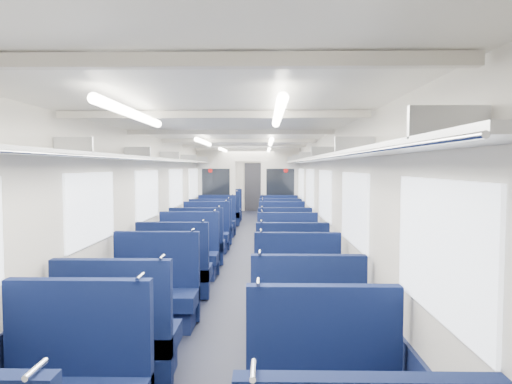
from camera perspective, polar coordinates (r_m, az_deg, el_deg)
The scene contains 33 objects.
floor at distance 10.12m, azimuth -1.48°, elevation -7.37°, with size 2.80×18.00×0.01m, color black.
ceiling at distance 9.96m, azimuth -1.50°, elevation 6.04°, with size 2.80×18.00×0.01m, color silver.
wall_left at distance 10.13m, azimuth -9.43°, elevation -0.70°, with size 0.02×18.00×2.35m, color #BCB5A7.
dado_left at distance 10.22m, azimuth -9.30°, elevation -5.32°, with size 0.03×17.90×0.70m, color #101837.
wall_right at distance 10.01m, azimuth 6.54°, elevation -0.73°, with size 0.02×18.00×2.35m, color #BCB5A7.
dado_right at distance 10.10m, azimuth 6.42°, elevation -5.40°, with size 0.03×17.90×0.70m, color #101837.
wall_far at distance 18.96m, azimuth -0.28°, elevation 1.16°, with size 2.80×0.02×2.35m, color #BCB5A7.
luggage_rack_left at distance 10.08m, azimuth -8.42°, elevation 3.83°, with size 0.36×17.40×0.18m.
luggage_rack_right at distance 9.97m, azimuth 5.50°, elevation 3.85°, with size 0.36×17.40×0.18m.
windows at distance 9.50m, azimuth -1.62°, elevation 0.56°, with size 2.78×15.60×0.75m.
ceiling_fittings at distance 9.70m, azimuth -1.57°, elevation 5.75°, with size 2.70×16.06×0.11m.
end_door at distance 18.90m, azimuth -0.29°, elevation 0.62°, with size 0.75×0.06×2.00m, color black.
bulkhead at distance 12.37m, azimuth -1.00°, elevation 0.32°, with size 2.80×0.10×2.35m.
seat_4 at distance 4.32m, azimuth -16.94°, elevation -17.46°, with size 1.01×0.56×1.13m.
seat_5 at distance 4.35m, azimuth 6.37°, elevation -17.19°, with size 1.01×0.56×1.13m.
seat_6 at distance 5.54m, azimuth -12.60°, elevation -12.76°, with size 1.01×0.56×1.13m.
seat_7 at distance 5.36m, azimuth 5.29°, elevation -13.24°, with size 1.01×0.56×1.13m.
seat_8 at distance 6.65m, azimuth -10.16°, elevation -10.00°, with size 1.01×0.56×1.13m.
seat_9 at distance 6.52m, azimuth 4.50°, elevation -10.24°, with size 1.01×0.56×1.13m.
seat_10 at distance 7.77m, azimuth -8.48°, elevation -8.07°, with size 1.01×0.56×1.13m.
seat_11 at distance 7.58m, azimuth 4.00°, elevation -8.33°, with size 1.01×0.56×1.13m.
seat_12 at distance 8.76m, azimuth -7.37°, elevation -6.76°, with size 1.01×0.56×1.13m.
seat_13 at distance 8.72m, azimuth 3.60°, elevation -6.79°, with size 1.01×0.56×1.13m.
seat_14 at distance 9.98m, azimuth -6.32°, elevation -5.53°, with size 1.01×0.56×1.13m.
seat_15 at distance 9.94m, azimuth 3.29°, elevation -5.55°, with size 1.01×0.56×1.13m.
seat_16 at distance 10.95m, azimuth -5.65°, elevation -4.74°, with size 1.01×0.56×1.13m.
seat_17 at distance 11.06m, azimuth 3.06°, elevation -4.66°, with size 1.01×0.56×1.13m.
seat_18 at distance 12.17m, azimuth -4.97°, elevation -3.93°, with size 1.01×0.56×1.13m.
seat_19 at distance 12.05m, azimuth 2.89°, elevation -4.00°, with size 1.01×0.56×1.13m.
seat_20 at distance 14.28m, azimuth -4.07°, elevation -2.87°, with size 1.01×0.56×1.13m.
seat_21 at distance 14.15m, azimuth 2.62°, elevation -2.92°, with size 1.01×0.56×1.13m.
seat_22 at distance 15.40m, azimuth -3.69°, elevation -2.42°, with size 1.01×0.56×1.13m.
seat_23 at distance 15.26m, azimuth 2.51°, elevation -2.47°, with size 1.01×0.56×1.13m.
Camera 1 is at (0.44, -9.94, 1.86)m, focal length 31.87 mm.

